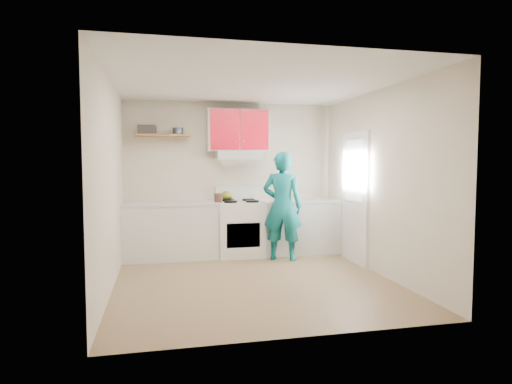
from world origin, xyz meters
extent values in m
plane|color=brown|center=(0.00, 0.00, 0.00)|extent=(3.80, 3.80, 0.00)
cube|color=white|center=(0.00, 0.00, 2.60)|extent=(3.60, 3.80, 0.04)
cube|color=beige|center=(0.00, 1.90, 1.30)|extent=(3.60, 0.04, 2.60)
cube|color=beige|center=(0.00, -1.90, 1.30)|extent=(3.60, 0.04, 2.60)
cube|color=beige|center=(-1.80, 0.00, 1.30)|extent=(0.04, 3.80, 2.60)
cube|color=beige|center=(1.80, 0.00, 1.30)|extent=(0.04, 3.80, 2.60)
cube|color=white|center=(1.78, 0.70, 1.02)|extent=(0.05, 0.85, 2.05)
cube|color=white|center=(1.75, 0.70, 1.45)|extent=(0.01, 0.55, 0.95)
cube|color=silver|center=(-1.04, 1.60, 0.45)|extent=(1.52, 0.60, 0.90)
cube|color=silver|center=(1.14, 1.60, 0.45)|extent=(1.32, 0.60, 0.90)
cube|color=white|center=(0.10, 1.57, 0.46)|extent=(0.76, 0.65, 0.92)
cube|color=silver|center=(0.10, 1.68, 1.70)|extent=(0.76, 0.44, 0.15)
cube|color=red|center=(0.10, 1.73, 2.12)|extent=(1.02, 0.33, 0.70)
cube|color=brown|center=(-1.15, 1.75, 2.02)|extent=(0.90, 0.30, 0.04)
cube|color=#40383A|center=(-1.40, 1.76, 2.11)|extent=(0.30, 0.23, 0.14)
cylinder|color=#333D4C|center=(-0.90, 1.72, 2.09)|extent=(0.18, 0.18, 0.11)
ellipsoid|color=olive|center=(-0.08, 1.82, 1.00)|extent=(0.21, 0.21, 0.17)
cylinder|color=#4A2B20|center=(-0.27, 1.54, 0.98)|extent=(0.17, 0.17, 0.17)
cube|color=olive|center=(0.89, 1.59, 0.91)|extent=(0.30, 0.23, 0.02)
cube|color=red|center=(1.41, 1.62, 0.90)|extent=(0.39, 0.36, 0.01)
imported|color=#0B6166|center=(0.71, 1.13, 0.87)|extent=(0.75, 0.65, 1.75)
camera|label=1|loc=(-1.20, -5.52, 1.58)|focal=30.29mm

